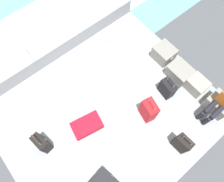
# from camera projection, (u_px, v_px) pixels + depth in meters

# --- Properties ---
(ground_plane) EXTENTS (4.40, 5.20, 0.06)m
(ground_plane) POSITION_uv_depth(u_px,v_px,m) (109.00, 113.00, 5.29)
(ground_plane) COLOR #939699
(gunwale_port) EXTENTS (0.06, 5.20, 0.45)m
(gunwale_port) POSITION_uv_depth(u_px,v_px,m) (58.00, 52.00, 5.72)
(gunwale_port) COLOR #939699
(gunwale_port) RESTS_ON ground_plane
(railing_port) EXTENTS (0.04, 4.20, 1.02)m
(railing_port) POSITION_uv_depth(u_px,v_px,m) (53.00, 39.00, 5.21)
(railing_port) COLOR silver
(railing_port) RESTS_ON ground_plane
(sea_wake) EXTENTS (12.00, 12.00, 0.01)m
(sea_wake) POSITION_uv_depth(u_px,v_px,m) (38.00, 32.00, 6.67)
(sea_wake) COLOR #6B99A8
(sea_wake) RESTS_ON ground_plane
(cargo_crate_0) EXTENTS (0.57, 0.48, 0.41)m
(cargo_crate_0) POSITION_uv_depth(u_px,v_px,m) (164.00, 53.00, 5.72)
(cargo_crate_0) COLOR gray
(cargo_crate_0) RESTS_ON ground_plane
(cargo_crate_1) EXTENTS (0.63, 0.49, 0.37)m
(cargo_crate_1) POSITION_uv_depth(u_px,v_px,m) (180.00, 72.00, 5.51)
(cargo_crate_1) COLOR gray
(cargo_crate_1) RESTS_ON ground_plane
(cargo_crate_2) EXTENTS (0.52, 0.42, 0.37)m
(cargo_crate_2) POSITION_uv_depth(u_px,v_px,m) (197.00, 85.00, 5.37)
(cargo_crate_2) COLOR gray
(cargo_crate_2) RESTS_ON ground_plane
(cargo_crate_3) EXTENTS (0.61, 0.47, 0.41)m
(cargo_crate_3) POSITION_uv_depth(u_px,v_px,m) (218.00, 104.00, 5.14)
(cargo_crate_3) COLOR gray
(cargo_crate_3) RESTS_ON ground_plane
(passenger_seated) EXTENTS (0.34, 0.66, 1.11)m
(passenger_seated) POSITION_uv_depth(u_px,v_px,m) (221.00, 103.00, 4.74)
(passenger_seated) COLOR orange
(passenger_seated) RESTS_ON ground_plane
(suitcase_0) EXTENTS (0.43, 0.33, 0.92)m
(suitcase_0) POSITION_uv_depth(u_px,v_px,m) (149.00, 111.00, 4.92)
(suitcase_0) COLOR red
(suitcase_0) RESTS_ON ground_plane
(suitcase_2) EXTENTS (0.36, 0.21, 0.79)m
(suitcase_2) POSITION_uv_depth(u_px,v_px,m) (182.00, 144.00, 4.66)
(suitcase_2) COLOR black
(suitcase_2) RESTS_ON ground_plane
(suitcase_3) EXTENTS (0.40, 0.25, 0.77)m
(suitcase_3) POSITION_uv_depth(u_px,v_px,m) (42.00, 143.00, 4.70)
(suitcase_3) COLOR black
(suitcase_3) RESTS_ON ground_plane
(suitcase_4) EXTENTS (0.43, 0.28, 0.74)m
(suitcase_4) POSITION_uv_depth(u_px,v_px,m) (167.00, 88.00, 5.25)
(suitcase_4) COLOR black
(suitcase_4) RESTS_ON ground_plane
(suitcase_5) EXTENTS (0.56, 0.78, 0.22)m
(suitcase_5) POSITION_uv_depth(u_px,v_px,m) (87.00, 125.00, 5.03)
(suitcase_5) COLOR #B70C1E
(suitcase_5) RESTS_ON ground_plane
(paper_cup) EXTENTS (0.08, 0.08, 0.10)m
(paper_cup) POSITION_uv_depth(u_px,v_px,m) (108.00, 40.00, 6.08)
(paper_cup) COLOR white
(paper_cup) RESTS_ON ground_plane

